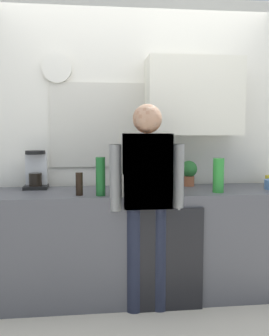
% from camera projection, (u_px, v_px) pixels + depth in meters
% --- Properties ---
extents(ground_plane, '(8.00, 8.00, 0.00)m').
position_uv_depth(ground_plane, '(147.00, 310.00, 3.02)').
color(ground_plane, beige).
extents(kitchen_counter, '(2.70, 0.64, 0.90)m').
position_uv_depth(kitchen_counter, '(142.00, 243.00, 3.27)').
color(kitchen_counter, '#4C4C51').
rests_on(kitchen_counter, ground_plane).
extents(dishwasher_panel, '(0.56, 0.02, 0.81)m').
position_uv_depth(dishwasher_panel, '(168.00, 260.00, 2.96)').
color(dishwasher_panel, black).
rests_on(dishwasher_panel, ground_plane).
extents(back_wall_assembly, '(4.30, 0.42, 2.60)m').
position_uv_depth(back_wall_assembly, '(142.00, 135.00, 3.58)').
color(back_wall_assembly, silver).
rests_on(back_wall_assembly, ground_plane).
extents(coffee_maker, '(0.20, 0.20, 0.33)m').
position_uv_depth(coffee_maker, '(36.00, 172.00, 3.34)').
color(coffee_maker, black).
rests_on(coffee_maker, kitchen_counter).
extents(bottle_amber_beer, '(0.06, 0.06, 0.23)m').
position_uv_depth(bottle_amber_beer, '(157.00, 178.00, 3.12)').
color(bottle_amber_beer, brown).
rests_on(bottle_amber_beer, kitchen_counter).
extents(bottle_dark_sauce, '(0.06, 0.06, 0.18)m').
position_uv_depth(bottle_dark_sauce, '(79.00, 184.00, 2.98)').
color(bottle_dark_sauce, black).
rests_on(bottle_dark_sauce, kitchen_counter).
extents(bottle_green_wine, '(0.07, 0.07, 0.30)m').
position_uv_depth(bottle_green_wine, '(101.00, 176.00, 2.96)').
color(bottle_green_wine, '#195923').
rests_on(bottle_green_wine, kitchen_counter).
extents(bottle_clear_soda, '(0.09, 0.09, 0.28)m').
position_uv_depth(bottle_clear_soda, '(218.00, 175.00, 3.12)').
color(bottle_clear_soda, '#2D8C33').
rests_on(bottle_clear_soda, kitchen_counter).
extents(cup_yellow_cup, '(0.07, 0.07, 0.08)m').
position_uv_depth(cup_yellow_cup, '(269.00, 180.00, 3.58)').
color(cup_yellow_cup, yellow).
rests_on(cup_yellow_cup, kitchen_counter).
extents(potted_plant, '(0.15, 0.15, 0.23)m').
position_uv_depth(potted_plant, '(189.00, 172.00, 3.47)').
color(potted_plant, '#9E5638').
rests_on(potted_plant, kitchen_counter).
extents(storage_canister, '(0.14, 0.14, 0.17)m').
position_uv_depth(storage_canister, '(125.00, 185.00, 2.96)').
color(storage_canister, silver).
rests_on(storage_canister, kitchen_counter).
extents(person_at_sink, '(0.57, 0.22, 1.60)m').
position_uv_depth(person_at_sink, '(147.00, 190.00, 2.92)').
color(person_at_sink, brown).
rests_on(person_at_sink, ground_plane).
extents(person_guest, '(0.57, 0.22, 1.60)m').
position_uv_depth(person_guest, '(147.00, 190.00, 2.92)').
color(person_guest, '#3F4766').
rests_on(person_guest, ground_plane).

